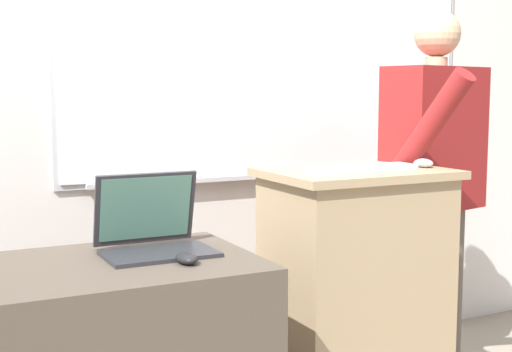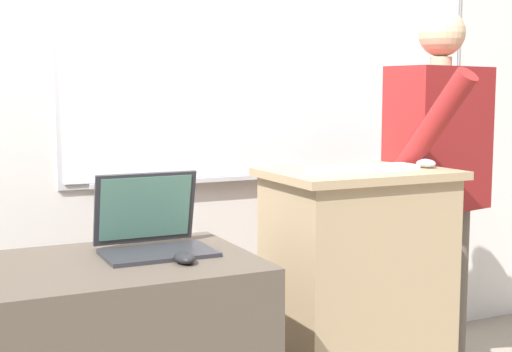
{
  "view_description": "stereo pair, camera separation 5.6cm",
  "coord_description": "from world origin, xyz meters",
  "views": [
    {
      "loc": [
        -1.14,
        -1.82,
        1.29
      ],
      "look_at": [
        -0.06,
        0.32,
        1.01
      ],
      "focal_mm": 50.0,
      "sensor_mm": 36.0,
      "label": 1
    },
    {
      "loc": [
        -1.09,
        -1.85,
        1.29
      ],
      "look_at": [
        -0.06,
        0.32,
        1.01
      ],
      "focal_mm": 50.0,
      "sensor_mm": 36.0,
      "label": 2
    }
  ],
  "objects": [
    {
      "name": "back_wall",
      "position": [
        0.02,
        1.22,
        1.42
      ],
      "size": [
        6.4,
        0.17,
        2.84
      ],
      "color": "silver",
      "rests_on": "ground_plane"
    },
    {
      "name": "lectern_podium",
      "position": [
        0.36,
        0.34,
        0.51
      ],
      "size": [
        0.67,
        0.48,
        1.01
      ],
      "color": "tan",
      "rests_on": "ground_plane"
    },
    {
      "name": "wireless_keyboard",
      "position": [
        0.34,
        0.28,
        1.02
      ],
      "size": [
        0.43,
        0.11,
        0.02
      ],
      "color": "silver",
      "rests_on": "lectern_podium"
    },
    {
      "name": "person_presenter",
      "position": [
        0.87,
        0.5,
        0.94
      ],
      "size": [
        0.62,
        0.6,
        1.63
      ],
      "rotation": [
        0.0,
        0.0,
        0.22
      ],
      "color": "brown",
      "rests_on": "ground_plane"
    },
    {
      "name": "laptop",
      "position": [
        -0.43,
        0.34,
        0.85
      ],
      "size": [
        0.34,
        0.28,
        0.25
      ],
      "color": "#28282D",
      "rests_on": "side_desk"
    },
    {
      "name": "computer_mouse_by_keyboard",
      "position": [
        0.63,
        0.29,
        1.02
      ],
      "size": [
        0.06,
        0.1,
        0.03
      ],
      "color": "#BCBCC1",
      "rests_on": "lectern_podium"
    },
    {
      "name": "computer_mouse_by_laptop",
      "position": [
        -0.39,
        0.13,
        0.8
      ],
      "size": [
        0.06,
        0.1,
        0.03
      ],
      "color": "black",
      "rests_on": "side_desk"
    }
  ]
}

